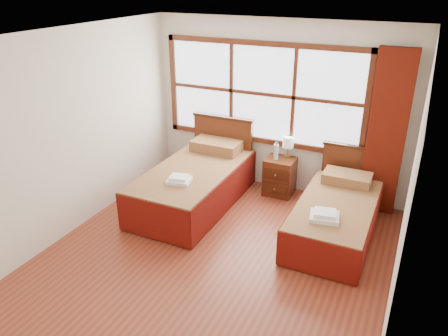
% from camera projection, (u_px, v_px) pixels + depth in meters
% --- Properties ---
extents(floor, '(4.50, 4.50, 0.00)m').
position_uv_depth(floor, '(213.00, 260.00, 5.27)').
color(floor, brown).
rests_on(floor, ground).
extents(ceiling, '(4.50, 4.50, 0.00)m').
position_uv_depth(ceiling, '(210.00, 37.00, 4.20)').
color(ceiling, white).
rests_on(ceiling, wall_back).
extents(wall_back, '(4.00, 0.00, 4.00)m').
position_uv_depth(wall_back, '(278.00, 108.00, 6.59)').
color(wall_back, silver).
rests_on(wall_back, floor).
extents(wall_left, '(0.00, 4.50, 4.50)m').
position_uv_depth(wall_left, '(70.00, 134.00, 5.51)').
color(wall_left, silver).
rests_on(wall_left, floor).
extents(wall_right, '(0.00, 4.50, 4.50)m').
position_uv_depth(wall_right, '(408.00, 198.00, 3.96)').
color(wall_right, silver).
rests_on(wall_right, floor).
extents(window, '(3.16, 0.06, 1.56)m').
position_uv_depth(window, '(262.00, 94.00, 6.58)').
color(window, white).
rests_on(window, wall_back).
extents(curtain, '(0.50, 0.16, 2.30)m').
position_uv_depth(curtain, '(386.00, 134.00, 5.91)').
color(curtain, '#5A1409').
rests_on(curtain, wall_back).
extents(bed_left, '(1.11, 2.16, 1.08)m').
position_uv_depth(bed_left, '(196.00, 182.00, 6.46)').
color(bed_left, '#37190B').
rests_on(bed_left, floor).
extents(bed_right, '(0.95, 1.97, 0.92)m').
position_uv_depth(bed_right, '(336.00, 215.00, 5.68)').
color(bed_right, '#37190B').
rests_on(bed_right, floor).
extents(nightstand, '(0.44, 0.44, 0.59)m').
position_uv_depth(nightstand, '(279.00, 177.00, 6.73)').
color(nightstand, '#522412').
rests_on(nightstand, floor).
extents(towels_left, '(0.36, 0.33, 0.09)m').
position_uv_depth(towels_left, '(179.00, 180.00, 5.88)').
color(towels_left, white).
rests_on(towels_left, bed_left).
extents(towels_right, '(0.39, 0.35, 0.10)m').
position_uv_depth(towels_right, '(325.00, 216.00, 5.17)').
color(towels_right, white).
rests_on(towels_right, bed_right).
extents(lamp, '(0.17, 0.17, 0.33)m').
position_uv_depth(lamp, '(288.00, 143.00, 6.60)').
color(lamp, '#BE8B3D').
rests_on(lamp, nightstand).
extents(bottle_near, '(0.07, 0.07, 0.26)m').
position_uv_depth(bottle_near, '(276.00, 152.00, 6.56)').
color(bottle_near, silver).
rests_on(bottle_near, nightstand).
extents(bottle_far, '(0.07, 0.07, 0.27)m').
position_uv_depth(bottle_far, '(276.00, 151.00, 6.56)').
color(bottle_far, silver).
rests_on(bottle_far, nightstand).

